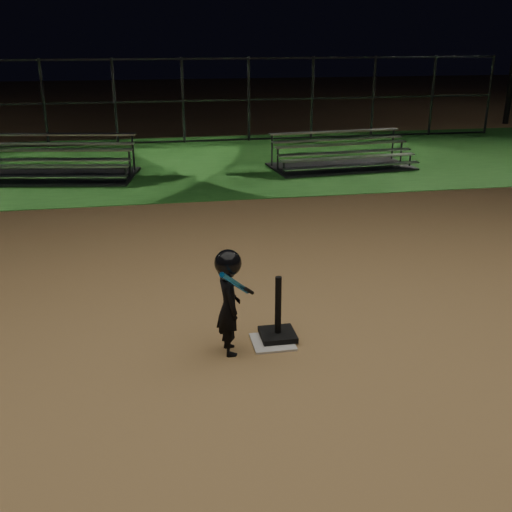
{
  "coord_description": "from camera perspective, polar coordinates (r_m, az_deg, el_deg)",
  "views": [
    {
      "loc": [
        -1.25,
        -5.76,
        3.19
      ],
      "look_at": [
        0.0,
        1.0,
        0.65
      ],
      "focal_mm": 42.66,
      "sensor_mm": 36.0,
      "label": 1
    }
  ],
  "objects": [
    {
      "name": "child_batter",
      "position": [
        6.27,
        -2.57,
        -4.07
      ],
      "size": [
        0.42,
        0.6,
        1.15
      ],
      "rotation": [
        0.0,
        0.0,
        1.66
      ],
      "color": "black",
      "rests_on": "ground"
    },
    {
      "name": "backstop_fence",
      "position": [
        18.9,
        -6.85,
        14.24
      ],
      "size": [
        20.08,
        0.08,
        2.5
      ],
      "color": "#38383D",
      "rests_on": "ground"
    },
    {
      "name": "grass_strip",
      "position": [
        16.13,
        -5.91,
        8.77
      ],
      "size": [
        60.0,
        8.0,
        0.01
      ],
      "primitive_type": "cube",
      "color": "#225F1E",
      "rests_on": "ground"
    },
    {
      "name": "ground",
      "position": [
        6.7,
        1.57,
        -8.15
      ],
      "size": [
        80.0,
        80.0,
        0.0
      ],
      "primitive_type": "plane",
      "color": "#A67D4B",
      "rests_on": "ground"
    },
    {
      "name": "home_plate",
      "position": [
        6.7,
        1.57,
        -8.06
      ],
      "size": [
        0.45,
        0.45,
        0.02
      ],
      "primitive_type": "cube",
      "color": "beige",
      "rests_on": "ground"
    },
    {
      "name": "batting_tee",
      "position": [
        6.72,
        2.06,
        -6.64
      ],
      "size": [
        0.38,
        0.38,
        0.72
      ],
      "color": "black",
      "rests_on": "home_plate"
    },
    {
      "name": "bleacher_left",
      "position": [
        14.96,
        -18.74,
        7.65
      ],
      "size": [
        4.1,
        2.5,
        0.94
      ],
      "rotation": [
        0.0,
        0.0,
        -0.17
      ],
      "color": "#B5B5BA",
      "rests_on": "ground"
    },
    {
      "name": "bleacher_right",
      "position": [
        15.45,
        8.01,
        8.81
      ],
      "size": [
        3.58,
        1.98,
        0.84
      ],
      "rotation": [
        0.0,
        0.0,
        0.09
      ],
      "color": "#BABABF",
      "rests_on": "ground"
    }
  ]
}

